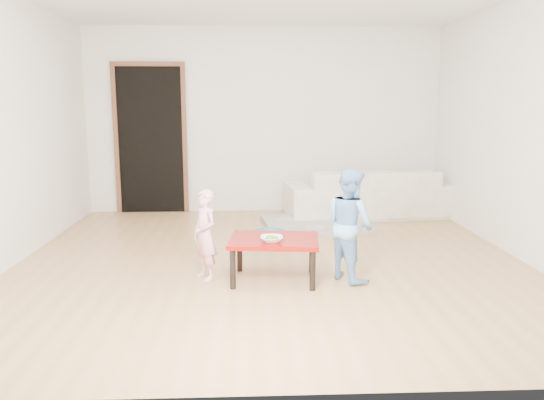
{
  "coord_description": "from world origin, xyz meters",
  "views": [
    {
      "loc": [
        -0.21,
        -5.11,
        1.55
      ],
      "look_at": [
        0.0,
        -0.2,
        0.65
      ],
      "focal_mm": 35.0,
      "sensor_mm": 36.0,
      "label": 1
    }
  ],
  "objects": [
    {
      "name": "right_wall",
      "position": [
        2.5,
        0.0,
        1.3
      ],
      "size": [
        0.02,
        5.0,
        2.6
      ],
      "primitive_type": "cube",
      "color": "silver",
      "rests_on": "floor"
    },
    {
      "name": "left_wall",
      "position": [
        -2.5,
        0.0,
        1.3
      ],
      "size": [
        0.02,
        5.0,
        2.6
      ],
      "primitive_type": "cube",
      "color": "silver",
      "rests_on": "floor"
    },
    {
      "name": "back_wall",
      "position": [
        0.0,
        2.5,
        1.3
      ],
      "size": [
        5.0,
        0.02,
        2.6
      ],
      "primitive_type": "cube",
      "color": "silver",
      "rests_on": "floor"
    },
    {
      "name": "sofa",
      "position": [
        1.44,
        2.05,
        0.33
      ],
      "size": [
        2.34,
        1.11,
        0.66
      ],
      "primitive_type": "imported",
      "rotation": [
        0.0,
        0.0,
        3.24
      ],
      "color": "white",
      "rests_on": "floor"
    },
    {
      "name": "red_table",
      "position": [
        0.0,
        -0.61,
        0.19
      ],
      "size": [
        0.83,
        0.66,
        0.39
      ],
      "primitive_type": null,
      "rotation": [
        0.0,
        0.0,
        -0.1
      ],
      "color": "maroon",
      "rests_on": "floor"
    },
    {
      "name": "child_pink",
      "position": [
        -0.61,
        -0.54,
        0.4
      ],
      "size": [
        0.33,
        0.35,
        0.81
      ],
      "primitive_type": "imported",
      "rotation": [
        0.0,
        0.0,
        -0.97
      ],
      "color": "pink",
      "rests_on": "floor"
    },
    {
      "name": "basin",
      "position": [
        0.01,
        0.7,
        0.06
      ],
      "size": [
        0.4,
        0.4,
        0.12
      ],
      "primitive_type": "imported",
      "color": "teal",
      "rests_on": "floor"
    },
    {
      "name": "bowl",
      "position": [
        -0.03,
        -0.73,
        0.41
      ],
      "size": [
        0.19,
        0.19,
        0.05
      ],
      "primitive_type": "imported",
      "color": "white",
      "rests_on": "red_table"
    },
    {
      "name": "cushion",
      "position": [
        1.13,
        1.84,
        0.49
      ],
      "size": [
        0.47,
        0.43,
        0.11
      ],
      "primitive_type": "cube",
      "rotation": [
        0.0,
        0.0,
        0.15
      ],
      "color": "orange",
      "rests_on": "sofa"
    },
    {
      "name": "doorway",
      "position": [
        -1.6,
        2.48,
        1.02
      ],
      "size": [
        1.02,
        0.08,
        2.11
      ],
      "primitive_type": null,
      "color": "brown",
      "rests_on": "back_wall"
    },
    {
      "name": "broccoli",
      "position": [
        -0.03,
        -0.73,
        0.41
      ],
      "size": [
        0.12,
        0.12,
        0.06
      ],
      "primitive_type": null,
      "color": "#2D5919",
      "rests_on": "red_table"
    },
    {
      "name": "child_blue",
      "position": [
        0.67,
        -0.6,
        0.5
      ],
      "size": [
        0.56,
        0.61,
        1.0
      ],
      "primitive_type": "imported",
      "rotation": [
        0.0,
        0.0,
        2.07
      ],
      "color": "#629EE4",
      "rests_on": "floor"
    },
    {
      "name": "floor",
      "position": [
        0.0,
        0.0,
        0.0
      ],
      "size": [
        5.0,
        5.0,
        0.01
      ],
      "primitive_type": "cube",
      "color": "#AC8349",
      "rests_on": "ground"
    },
    {
      "name": "blanket",
      "position": [
        0.63,
        1.45,
        0.03
      ],
      "size": [
        1.39,
        1.2,
        0.06
      ],
      "primitive_type": null,
      "rotation": [
        0.0,
        0.0,
        0.12
      ],
      "color": "#ADA999",
      "rests_on": "floor"
    }
  ]
}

